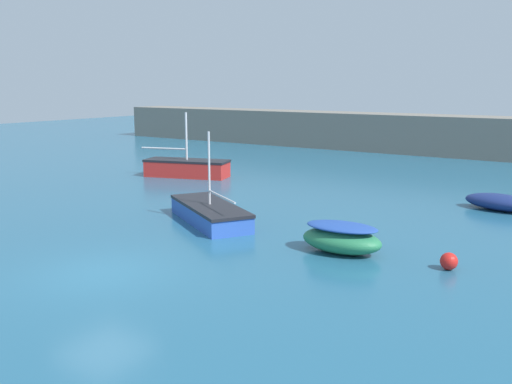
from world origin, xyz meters
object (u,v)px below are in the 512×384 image
(sailboat_twin_hulled, at_px, (187,168))
(sailboat_short_mast, at_px, (210,213))
(rowboat_white_midwater, at_px, (500,202))
(mooring_buoy_red, at_px, (449,261))
(rowboat_with_red_cover, at_px, (342,238))

(sailboat_twin_hulled, distance_m, sailboat_short_mast, 11.41)
(rowboat_white_midwater, relative_size, mooring_buoy_red, 6.24)
(rowboat_white_midwater, bearing_deg, sailboat_twin_hulled, 11.38)
(rowboat_white_midwater, xyz_separation_m, mooring_buoy_red, (0.47, -9.33, -0.09))
(sailboat_twin_hulled, relative_size, mooring_buoy_red, 10.39)
(sailboat_short_mast, xyz_separation_m, mooring_buoy_red, (9.43, -0.60, -0.12))
(rowboat_white_midwater, xyz_separation_m, sailboat_short_mast, (-8.96, -8.73, 0.02))
(rowboat_white_midwater, distance_m, mooring_buoy_red, 9.34)
(sailboat_short_mast, bearing_deg, mooring_buoy_red, -152.66)
(rowboat_with_red_cover, xyz_separation_m, rowboat_white_midwater, (2.89, 9.54, -0.14))
(rowboat_with_red_cover, height_order, sailboat_twin_hulled, sailboat_twin_hulled)
(rowboat_white_midwater, relative_size, sailboat_short_mast, 0.63)
(sailboat_twin_hulled, distance_m, mooring_buoy_red, 19.56)
(sailboat_twin_hulled, bearing_deg, sailboat_short_mast, -62.27)
(rowboat_white_midwater, height_order, sailboat_twin_hulled, sailboat_twin_hulled)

